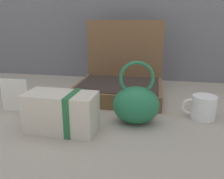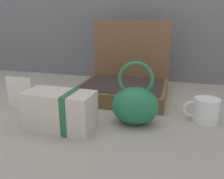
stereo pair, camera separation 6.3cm
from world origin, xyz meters
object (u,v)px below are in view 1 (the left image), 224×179
teal_pouch_handbag (136,104)px  cream_toiletry_bag (63,112)px  open_suitcase (121,80)px  info_card_left (15,95)px  coffee_mug (203,107)px

teal_pouch_handbag → cream_toiletry_bag: size_ratio=0.96×
teal_pouch_handbag → open_suitcase: bearing=108.0°
open_suitcase → info_card_left: (-0.37, -0.28, -0.01)m
open_suitcase → coffee_mug: 0.40m
cream_toiletry_bag → info_card_left: 0.27m
teal_pouch_handbag → info_card_left: 0.47m
open_suitcase → info_card_left: 0.46m
coffee_mug → info_card_left: (-0.70, -0.06, 0.02)m
open_suitcase → teal_pouch_handbag: size_ratio=1.76×
coffee_mug → teal_pouch_handbag: bearing=-160.4°
cream_toiletry_bag → coffee_mug: bearing=21.6°
open_suitcase → teal_pouch_handbag: 0.32m
open_suitcase → coffee_mug: size_ratio=3.19×
teal_pouch_handbag → info_card_left: teal_pouch_handbag is taller
open_suitcase → info_card_left: bearing=-142.3°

